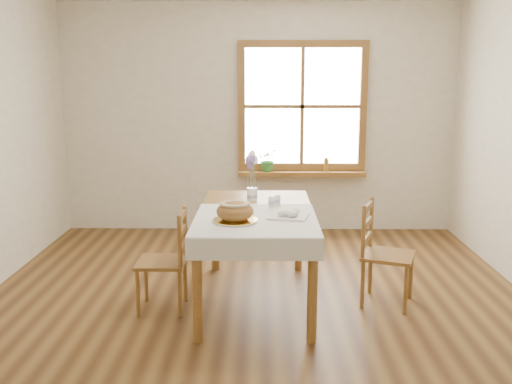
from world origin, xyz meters
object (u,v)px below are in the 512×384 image
chair_right (388,254)px  dining_table (256,221)px  flower_vase (252,195)px  bread_plate (235,221)px  chair_left (162,260)px

chair_right → dining_table: bearing=107.7°
flower_vase → bread_plate: bearing=-98.2°
chair_left → chair_right: chair_right is taller
dining_table → bread_plate: bread_plate is taller
dining_table → chair_right: size_ratio=1.94×
dining_table → chair_left: bearing=-165.6°
chair_left → chair_right: 1.78m
bread_plate → flower_vase: 0.77m
dining_table → flower_vase: 0.39m
chair_left → dining_table: bearing=104.1°
chair_right → bread_plate: (-1.20, -0.33, 0.36)m
dining_table → flower_vase: bearing=95.8°
chair_right → bread_plate: 1.29m
dining_table → chair_right: chair_right is taller
chair_right → flower_vase: 1.23m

